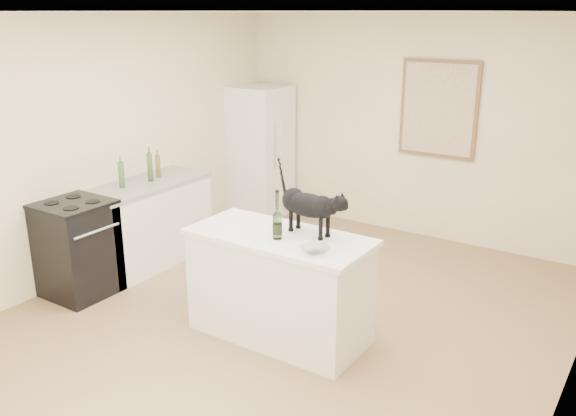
{
  "coord_description": "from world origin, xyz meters",
  "views": [
    {
      "loc": [
        2.66,
        -3.94,
        2.6
      ],
      "look_at": [
        0.15,
        -0.15,
        1.12
      ],
      "focal_mm": 37.7,
      "sensor_mm": 36.0,
      "label": 1
    }
  ],
  "objects_px": {
    "fridge": "(260,151)",
    "stove": "(78,250)",
    "black_cat": "(308,208)",
    "glass_bowl": "(315,250)",
    "wine_bottle": "(277,218)"
  },
  "relations": [
    {
      "from": "fridge",
      "to": "black_cat",
      "type": "bearing_deg",
      "value": -47.14
    },
    {
      "from": "stove",
      "to": "wine_bottle",
      "type": "bearing_deg",
      "value": 8.67
    },
    {
      "from": "stove",
      "to": "wine_bottle",
      "type": "relative_size",
      "value": 2.58
    },
    {
      "from": "stove",
      "to": "black_cat",
      "type": "distance_m",
      "value": 2.39
    },
    {
      "from": "fridge",
      "to": "wine_bottle",
      "type": "distance_m",
      "value": 3.37
    },
    {
      "from": "black_cat",
      "to": "wine_bottle",
      "type": "xyz_separation_m",
      "value": [
        -0.14,
        -0.23,
        -0.04
      ]
    },
    {
      "from": "wine_bottle",
      "to": "glass_bowl",
      "type": "relative_size",
      "value": 1.69
    },
    {
      "from": "glass_bowl",
      "to": "fridge",
      "type": "bearing_deg",
      "value": 132.4
    },
    {
      "from": "black_cat",
      "to": "glass_bowl",
      "type": "xyz_separation_m",
      "value": [
        0.26,
        -0.32,
        -0.19
      ]
    },
    {
      "from": "black_cat",
      "to": "wine_bottle",
      "type": "relative_size",
      "value": 1.76
    },
    {
      "from": "stove",
      "to": "wine_bottle",
      "type": "distance_m",
      "value": 2.2
    },
    {
      "from": "stove",
      "to": "fridge",
      "type": "height_order",
      "value": "fridge"
    },
    {
      "from": "stove",
      "to": "glass_bowl",
      "type": "bearing_deg",
      "value": 5.18
    },
    {
      "from": "glass_bowl",
      "to": "black_cat",
      "type": "bearing_deg",
      "value": 128.8
    },
    {
      "from": "fridge",
      "to": "stove",
      "type": "bearing_deg",
      "value": -90.0
    }
  ]
}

